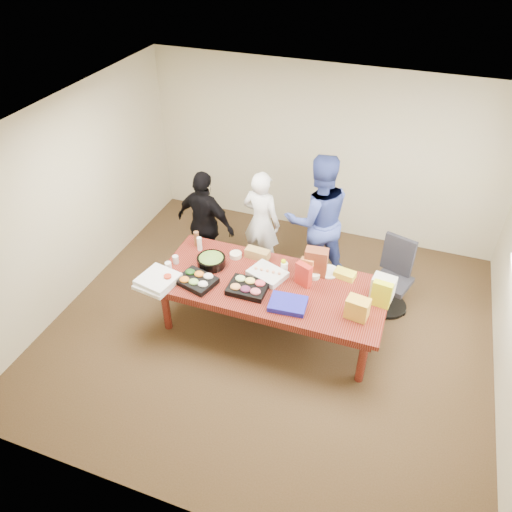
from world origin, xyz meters
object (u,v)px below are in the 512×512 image
at_px(person_center, 261,222).
at_px(salad_bowl, 211,261).
at_px(person_right, 318,219).
at_px(sheet_cake, 267,274).
at_px(office_chair, 393,279).
at_px(conference_table, 270,306).

relative_size(person_center, salad_bowl, 4.34).
relative_size(person_right, sheet_cake, 4.40).
height_order(office_chair, sheet_cake, office_chair).
bearing_deg(conference_table, office_chair, 33.01).
xyz_separation_m(person_center, person_right, (0.79, 0.09, 0.16)).
relative_size(conference_table, sheet_cake, 6.44).
relative_size(conference_table, person_center, 1.77).
height_order(person_center, salad_bowl, person_center).
xyz_separation_m(office_chair, person_right, (-1.15, 0.37, 0.46)).
distance_m(conference_table, salad_bowl, 0.94).
xyz_separation_m(conference_table, office_chair, (1.39, 0.90, 0.12)).
bearing_deg(person_right, office_chair, 133.26).
height_order(person_center, sheet_cake, person_center).
bearing_deg(salad_bowl, person_right, 47.84).
relative_size(person_right, salad_bowl, 5.24).
xyz_separation_m(conference_table, person_center, (-0.54, 1.18, 0.42)).
bearing_deg(office_chair, sheet_cake, -134.56).
bearing_deg(salad_bowl, office_chair, 20.15).
height_order(office_chair, person_right, person_right).
distance_m(office_chair, person_right, 1.29).
distance_m(person_center, person_right, 0.81).
bearing_deg(sheet_cake, salad_bowl, -157.96).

